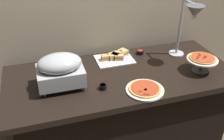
{
  "coord_description": "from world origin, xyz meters",
  "views": [
    {
      "loc": [
        -0.62,
        -1.76,
        1.91
      ],
      "look_at": [
        -0.08,
        0.0,
        0.81
      ],
      "focal_mm": 42.16,
      "sensor_mm": 36.0,
      "label": 1
    }
  ],
  "objects": [
    {
      "name": "pizza_plate_front",
      "position": [
        0.09,
        -0.28,
        0.77
      ],
      "size": [
        0.29,
        0.29,
        0.03
      ],
      "color": "white",
      "rests_on": "buffet_table"
    },
    {
      "name": "sandwich_platter",
      "position": [
        0.03,
        0.26,
        0.78
      ],
      "size": [
        0.33,
        0.25,
        0.06
      ],
      "color": "white",
      "rests_on": "buffet_table"
    },
    {
      "name": "chafing_dish",
      "position": [
        -0.5,
        -0.04,
        0.91
      ],
      "size": [
        0.34,
        0.26,
        0.27
      ],
      "color": "#B7BABF",
      "rests_on": "buffet_table"
    },
    {
      "name": "buffet_table",
      "position": [
        0.0,
        0.0,
        0.39
      ],
      "size": [
        1.9,
        0.84,
        0.76
      ],
      "color": "black",
      "rests_on": "ground_plane"
    },
    {
      "name": "sauce_cup_near",
      "position": [
        -0.2,
        -0.17,
        0.78
      ],
      "size": [
        0.06,
        0.06,
        0.04
      ],
      "color": "black",
      "rests_on": "buffet_table"
    },
    {
      "name": "ground_plane",
      "position": [
        0.0,
        0.0,
        0.0
      ],
      "size": [
        8.0,
        8.0,
        0.0
      ],
      "primitive_type": "plane",
      "color": "brown"
    },
    {
      "name": "sauce_cup_far",
      "position": [
        0.29,
        0.29,
        0.78
      ],
      "size": [
        0.06,
        0.06,
        0.04
      ],
      "color": "black",
      "rests_on": "buffet_table"
    },
    {
      "name": "back_wall",
      "position": [
        0.0,
        0.5,
        1.2
      ],
      "size": [
        4.4,
        0.04,
        2.4
      ],
      "primitive_type": "cube",
      "color": "#C6B593",
      "rests_on": "ground_plane"
    },
    {
      "name": "heat_lamp",
      "position": [
        0.61,
        0.04,
        1.18
      ],
      "size": [
        0.15,
        0.33,
        0.53
      ],
      "color": "#B7BABF",
      "rests_on": "buffet_table"
    },
    {
      "name": "pizza_plate_center",
      "position": [
        0.65,
        -0.15,
        0.86
      ],
      "size": [
        0.25,
        0.25,
        0.14
      ],
      "color": "#595B60",
      "rests_on": "buffet_table"
    }
  ]
}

